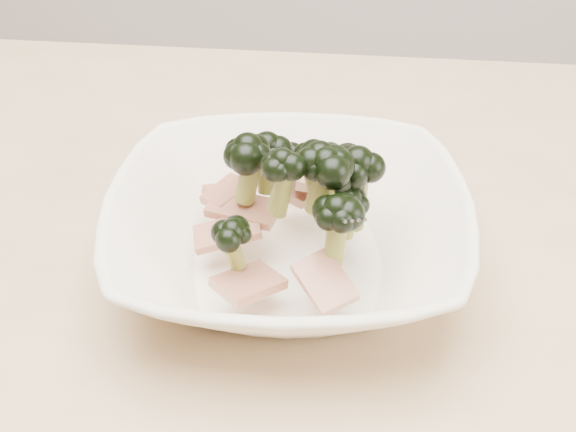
{
  "coord_description": "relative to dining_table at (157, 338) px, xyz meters",
  "views": [
    {
      "loc": [
        0.17,
        -0.5,
        1.14
      ],
      "look_at": [
        0.12,
        -0.01,
        0.8
      ],
      "focal_mm": 50.0,
      "sensor_mm": 36.0,
      "label": 1
    }
  ],
  "objects": [
    {
      "name": "broccoli_dish",
      "position": [
        0.12,
        -0.01,
        0.14
      ],
      "size": [
        0.29,
        0.29,
        0.12
      ],
      "color": "white",
      "rests_on": "dining_table"
    },
    {
      "name": "dining_table",
      "position": [
        0.0,
        0.0,
        0.0
      ],
      "size": [
        1.2,
        0.8,
        0.75
      ],
      "color": "tan",
      "rests_on": "ground"
    }
  ]
}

